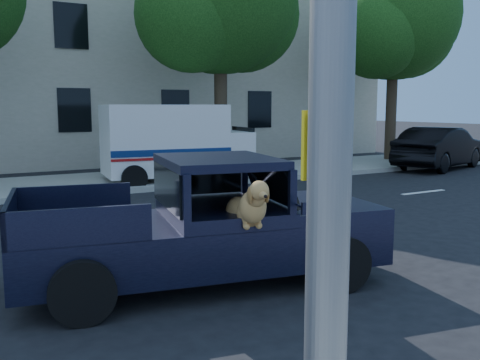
{
  "coord_description": "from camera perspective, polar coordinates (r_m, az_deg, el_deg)",
  "views": [
    {
      "loc": [
        -3.6,
        -6.61,
        2.35
      ],
      "look_at": [
        -0.23,
        -0.77,
        1.41
      ],
      "focal_mm": 40.0,
      "sensor_mm": 36.0,
      "label": 1
    }
  ],
  "objects": [
    {
      "name": "ground",
      "position": [
        7.88,
        -1.39,
        -9.43
      ],
      "size": [
        120.0,
        120.0,
        0.0
      ],
      "primitive_type": "plane",
      "color": "black",
      "rests_on": "ground"
    },
    {
      "name": "far_sidewalk",
      "position": [
        16.37,
        -17.0,
        -0.43
      ],
      "size": [
        60.0,
        4.0,
        0.15
      ],
      "primitive_type": "cube",
      "color": "gray",
      "rests_on": "ground"
    },
    {
      "name": "lane_stripes",
      "position": [
        11.71,
        -0.76,
        -3.65
      ],
      "size": [
        21.6,
        0.14,
        0.01
      ],
      "primitive_type": null,
      "color": "silver",
      "rests_on": "ground"
    },
    {
      "name": "street_tree_mid",
      "position": [
        18.69,
        -2.06,
        18.26
      ],
      "size": [
        6.0,
        5.2,
        8.6
      ],
      "color": "#332619",
      "rests_on": "ground"
    },
    {
      "name": "street_tree_right",
      "position": [
        23.48,
        16.17,
        15.82
      ],
      "size": [
        6.0,
        5.2,
        8.6
      ],
      "color": "#332619",
      "rests_on": "ground"
    },
    {
      "name": "building_main",
      "position": [
        24.13,
        -14.36,
        12.77
      ],
      "size": [
        26.0,
        6.0,
        9.0
      ],
      "primitive_type": "cube",
      "color": "beige",
      "rests_on": "ground"
    },
    {
      "name": "pickup_truck",
      "position": [
        7.12,
        -4.61,
        -6.6
      ],
      "size": [
        4.96,
        2.82,
        1.68
      ],
      "rotation": [
        0.0,
        0.0,
        -0.19
      ],
      "color": "black",
      "rests_on": "ground"
    },
    {
      "name": "mail_truck",
      "position": [
        16.36,
        -7.04,
        3.26
      ],
      "size": [
        4.57,
        2.67,
        2.39
      ],
      "rotation": [
        0.0,
        0.0,
        -0.12
      ],
      "color": "silver",
      "rests_on": "ground"
    },
    {
      "name": "parked_sedan",
      "position": [
        21.46,
        20.57,
        3.22
      ],
      "size": [
        2.96,
        5.05,
        1.57
      ],
      "primitive_type": "imported",
      "rotation": [
        0.0,
        0.0,
        1.86
      ],
      "color": "black",
      "rests_on": "ground"
    }
  ]
}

